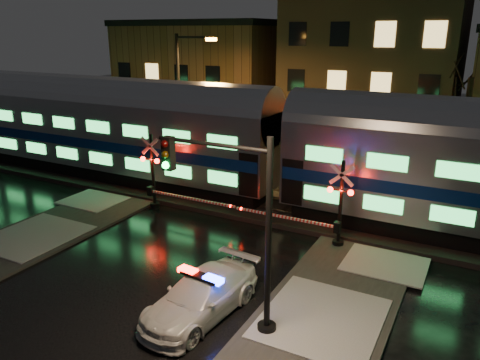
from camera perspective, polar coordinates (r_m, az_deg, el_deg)
name	(u,v)px	position (r m, az deg, el deg)	size (l,w,h in m)	color
ground	(198,242)	(20.16, -5.18, -7.60)	(120.00, 120.00, 0.00)	black
ballast	(251,203)	(24.11, 1.29, -2.87)	(90.00, 4.20, 0.24)	black
building_left	(208,78)	(43.97, -3.96, 12.31)	(14.00, 10.00, 9.00)	brown
building_mid	(376,70)	(38.65, 16.20, 12.80)	(12.00, 11.00, 11.50)	brown
train	(283,145)	(22.46, 5.31, 4.22)	(51.00, 3.12, 5.92)	black
police_car	(201,296)	(15.13, -4.78, -13.91)	(2.34, 4.77, 1.49)	silver
crossing_signal_right	(331,212)	(19.52, 10.98, -3.83)	(5.26, 0.63, 3.72)	black
crossing_signal_left	(158,180)	(23.39, -9.98, -0.02)	(5.41, 0.64, 3.83)	black
traffic_light	(238,230)	(13.43, -0.23, -6.06)	(3.86, 0.70, 5.98)	black
streetlight	(183,94)	(29.72, -7.00, 10.39)	(2.83, 0.30, 8.46)	black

